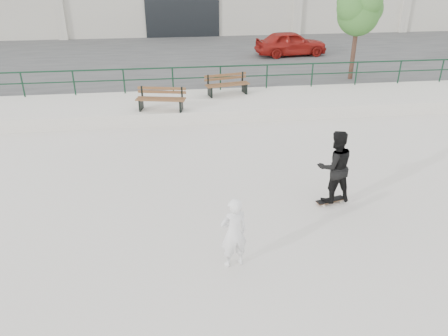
{
  "coord_description": "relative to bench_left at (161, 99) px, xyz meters",
  "views": [
    {
      "loc": [
        -1.16,
        -7.25,
        5.78
      ],
      "look_at": [
        0.02,
        2.0,
        1.15
      ],
      "focal_mm": 35.0,
      "sensor_mm": 36.0,
      "label": 1
    }
  ],
  "objects": [
    {
      "name": "ground",
      "position": [
        1.49,
        -8.46,
        -0.91
      ],
      "size": [
        120.0,
        120.0,
        0.0
      ],
      "primitive_type": "plane",
      "color": "beige",
      "rests_on": "ground"
    },
    {
      "name": "ledge",
      "position": [
        1.49,
        1.04,
        -0.66
      ],
      "size": [
        30.0,
        3.0,
        0.5
      ],
      "primitive_type": "cube",
      "color": "silver",
      "rests_on": "ground"
    },
    {
      "name": "parking_strip",
      "position": [
        1.49,
        9.54,
        -0.66
      ],
      "size": [
        60.0,
        14.0,
        0.5
      ],
      "primitive_type": "cube",
      "color": "#3C3C3C",
      "rests_on": "ground"
    },
    {
      "name": "railing",
      "position": [
        1.49,
        2.34,
        0.33
      ],
      "size": [
        28.0,
        0.06,
        1.03
      ],
      "color": "#123320",
      "rests_on": "ledge"
    },
    {
      "name": "bench_left",
      "position": [
        0.0,
        0.0,
        0.0
      ],
      "size": [
        1.88,
        0.89,
        0.83
      ],
      "rotation": [
        0.0,
        0.0,
        -0.21
      ],
      "color": "brown",
      "rests_on": "ledge"
    },
    {
      "name": "bench_right",
      "position": [
        2.67,
        1.64,
        -0.0
      ],
      "size": [
        1.87,
        0.88,
        0.83
      ],
      "rotation": [
        0.0,
        0.0,
        0.21
      ],
      "color": "brown",
      "rests_on": "ledge"
    },
    {
      "name": "tree",
      "position": [
        8.72,
        3.41,
        2.61
      ],
      "size": [
        2.27,
        2.02,
        4.03
      ],
      "color": "#4E3327",
      "rests_on": "parking_strip"
    },
    {
      "name": "red_car",
      "position": [
        7.26,
        8.71,
        0.26
      ],
      "size": [
        4.11,
        2.0,
        1.35
      ],
      "primitive_type": "imported",
      "rotation": [
        0.0,
        0.0,
        1.67
      ],
      "color": "maroon",
      "rests_on": "parking_strip"
    },
    {
      "name": "skateboard",
      "position": [
        4.26,
        -6.5,
        -0.84
      ],
      "size": [
        0.81,
        0.4,
        0.09
      ],
      "rotation": [
        0.0,
        0.0,
        0.27
      ],
      "color": "black",
      "rests_on": "ground"
    },
    {
      "name": "standing_skater",
      "position": [
        4.26,
        -6.5,
        0.12
      ],
      "size": [
        0.99,
        0.81,
        1.88
      ],
      "primitive_type": "imported",
      "rotation": [
        0.0,
        0.0,
        3.25
      ],
      "color": "black",
      "rests_on": "skateboard"
    },
    {
      "name": "seated_skater",
      "position": [
        1.43,
        -8.62,
        -0.13
      ],
      "size": [
        0.64,
        0.5,
        1.56
      ],
      "primitive_type": "imported",
      "rotation": [
        0.0,
        0.0,
        3.39
      ],
      "color": "white",
      "rests_on": "ground"
    }
  ]
}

